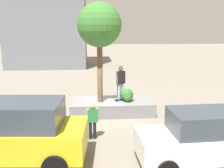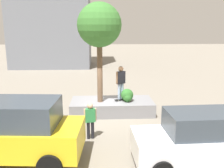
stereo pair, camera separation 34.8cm
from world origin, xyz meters
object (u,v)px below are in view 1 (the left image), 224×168
Objects in this scene: taxi_cab at (18,132)px; bystander_watching at (119,82)px; plaza_tree at (99,26)px; skateboarder at (121,80)px; planter_ledge at (112,107)px; police_car at (200,138)px; pedestrian_crossing at (92,118)px; skateboard at (121,99)px.

taxi_cab is 9.54m from bystander_watching.
skateboarder is (-1.10, -0.22, -2.80)m from plaza_tree.
police_car is at bearing 114.71° from planter_ledge.
pedestrian_crossing is at bearing -32.31° from police_car.
pedestrian_crossing is at bearing 71.82° from planter_ledge.
pedestrian_crossing is at bearing -145.54° from taxi_cab.
police_car is (-2.50, 5.42, 0.60)m from planter_ledge.
plaza_tree is 6.72× the size of skateboard.
police_car is (-2.03, 5.45, 0.20)m from skateboard.
skateboard is 1.04m from skateboarder.
bystander_watching is at bearing -104.59° from pedestrian_crossing.
skateboarder reaches higher than police_car.
bystander_watching is at bearing -94.23° from skateboarder.
police_car is 0.85× the size of taxi_cab.
plaza_tree is 4.78m from pedestrian_crossing.
skateboard is 3.63m from bystander_watching.
skateboard is (-1.10, -0.22, -3.84)m from plaza_tree.
bystander_watching is at bearing -116.48° from taxi_cab.
taxi_cab reaches higher than planter_ledge.
planter_ledge is at bearing -125.78° from taxi_cab.
plaza_tree is 3.30× the size of bystander_watching.
plaza_tree reaches higher than pedestrian_crossing.
bystander_watching is at bearing -79.02° from police_car.
police_car is 2.65× the size of pedestrian_crossing.
plaza_tree is at bearing 16.37° from planter_ledge.
plaza_tree is 1.06× the size of taxi_cab.
skateboarder is 0.43× the size of police_car.
planter_ledge is 2.84× the size of pedestrian_crossing.
skateboarder is 1.15× the size of pedestrian_crossing.
police_car is at bearing 100.98° from bystander_watching.
skateboard is at bearing -115.19° from pedestrian_crossing.
skateboard is (-0.47, -0.03, 0.40)m from planter_ledge.
pedestrian_crossing reaches higher than bystander_watching.
police_car is at bearing 174.83° from taxi_cab.
skateboard is 0.49× the size of pedestrian_crossing.
taxi_cab is 3.12× the size of bystander_watching.
skateboard reaches higher than planter_ledge.
taxi_cab is at bearing 34.46° from pedestrian_crossing.
pedestrian_crossing is (3.54, -2.24, -0.06)m from police_car.
planter_ledge is 1.07× the size of police_car.
skateboard is at bearing -129.04° from taxi_cab.
taxi_cab is at bearing -5.17° from police_car.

